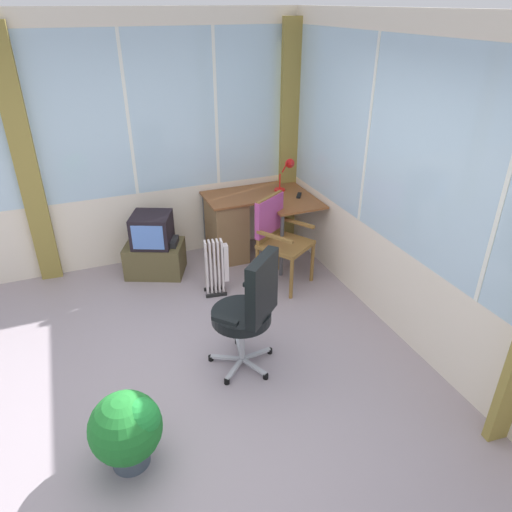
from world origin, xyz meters
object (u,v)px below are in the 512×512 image
at_px(tv_remote, 299,195).
at_px(tv_on_stand, 154,248).
at_px(potted_plant, 128,428).
at_px(wooden_armchair, 276,229).
at_px(desk_lamp, 288,170).
at_px(office_chair, 250,306).
at_px(desk, 231,225).
at_px(space_heater, 217,267).

distance_m(tv_remote, tv_on_stand, 1.78).
height_order(tv_on_stand, potted_plant, tv_on_stand).
bearing_deg(wooden_armchair, desk_lamp, 56.48).
xyz_separation_m(office_chair, tv_on_stand, (-0.44, 1.90, -0.31)).
height_order(desk, space_heater, desk).
distance_m(tv_on_stand, space_heater, 0.86).
distance_m(desk_lamp, space_heater, 1.49).
height_order(desk_lamp, tv_on_stand, desk_lamp).
xyz_separation_m(desk_lamp, space_heater, (-1.12, -0.68, -0.72)).
xyz_separation_m(desk, wooden_armchair, (0.27, -0.71, 0.21)).
relative_size(tv_remote, space_heater, 0.24).
height_order(desk, wooden_armchair, wooden_armchair).
bearing_deg(tv_remote, desk, -165.84).
bearing_deg(desk, tv_on_stand, -176.40).
xyz_separation_m(desk_lamp, office_chair, (-1.21, -1.90, -0.41)).
distance_m(desk_lamp, office_chair, 2.29).
bearing_deg(tv_on_stand, desk, 3.60).
height_order(tv_remote, potted_plant, tv_remote).
xyz_separation_m(desk, tv_on_stand, (-0.95, -0.06, -0.10)).
bearing_deg(wooden_armchair, potted_plant, -135.43).
height_order(office_chair, potted_plant, office_chair).
relative_size(tv_remote, wooden_armchair, 0.15).
bearing_deg(wooden_armchair, tv_remote, 42.29).
xyz_separation_m(tv_remote, office_chair, (-1.27, -1.69, -0.16)).
distance_m(tv_remote, wooden_armchair, 0.68).
bearing_deg(office_chair, tv_on_stand, 102.99).
height_order(office_chair, tv_on_stand, office_chair).
height_order(wooden_armchair, office_chair, office_chair).
relative_size(wooden_armchair, tv_on_stand, 1.30).
height_order(desk, tv_remote, tv_remote).
distance_m(desk, tv_remote, 0.88).
xyz_separation_m(tv_remote, tv_on_stand, (-1.71, 0.21, -0.47)).
height_order(tv_remote, office_chair, office_chair).
bearing_deg(space_heater, desk, 60.32).
xyz_separation_m(wooden_armchair, potted_plant, (-1.88, -1.86, -0.30)).
relative_size(desk, tv_remote, 8.10).
relative_size(tv_on_stand, potted_plant, 1.33).
relative_size(desk_lamp, tv_remote, 2.66).
bearing_deg(tv_remote, tv_on_stand, -153.27).
xyz_separation_m(desk_lamp, wooden_armchair, (-0.43, -0.65, -0.41)).
xyz_separation_m(tv_remote, space_heater, (-1.18, -0.47, -0.47)).
height_order(tv_on_stand, space_heater, tv_on_stand).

